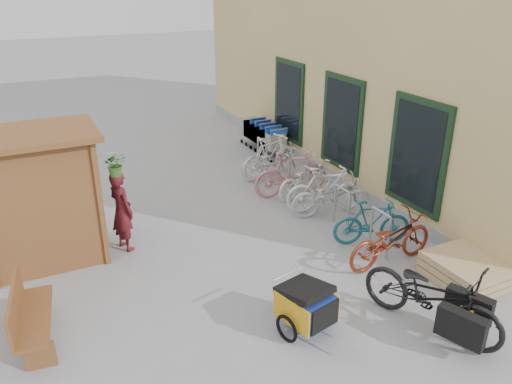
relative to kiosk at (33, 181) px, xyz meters
name	(u,v)px	position (x,y,z in m)	size (l,w,h in m)	color
ground	(269,283)	(3.28, -2.47, -1.55)	(80.00, 80.00, 0.00)	#949497
building	(407,27)	(9.77, 2.03, 1.94)	(6.07, 13.00, 7.00)	#D4B97A
kiosk	(33,181)	(0.00, 0.00, 0.00)	(2.49, 1.65, 2.40)	brown
bike_rack	(311,183)	(5.58, -0.07, -1.04)	(0.05, 5.35, 0.86)	#A5A8AD
pallet_stack	(465,271)	(6.28, -3.87, -1.34)	(1.00, 1.20, 0.40)	tan
bench	(27,315)	(-0.40, -2.31, -1.08)	(0.62, 1.50, 0.92)	brown
shopping_carts	(262,133)	(6.28, 3.74, -0.99)	(0.53, 2.12, 0.96)	silver
child_trailer	(306,304)	(3.21, -3.76, -1.11)	(0.87, 1.38, 0.79)	#1C3C9A
cargo_bike	(433,297)	(4.86, -4.54, -1.00)	(1.44, 2.24, 1.11)	black
person_kiosk	(122,211)	(1.39, -0.21, -0.77)	(0.57, 0.37, 1.56)	maroon
bike_0	(391,240)	(5.51, -2.85, -1.07)	(0.64, 1.82, 0.96)	maroon
bike_1	(372,222)	(5.68, -2.11, -1.10)	(0.43, 1.51, 0.90)	#1B5D6E
bike_2	(332,196)	(5.67, -0.78, -1.09)	(0.61, 1.75, 0.92)	#BBB9BF
bike_3	(326,190)	(5.67, -0.53, -1.03)	(0.49, 1.74, 1.05)	white
bike_4	(306,178)	(5.75, 0.39, -1.12)	(0.58, 1.65, 0.87)	white
bike_5	(291,173)	(5.45, 0.59, -1.00)	(0.52, 1.82, 1.10)	#C78185
bike_6	(274,163)	(5.56, 1.63, -1.10)	(0.59, 1.71, 0.90)	#BBB9BF
bike_7	(270,156)	(5.57, 1.90, -1.02)	(0.50, 1.78, 1.07)	white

